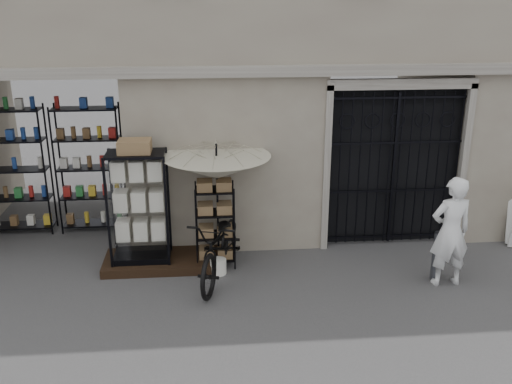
{
  "coord_description": "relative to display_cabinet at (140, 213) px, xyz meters",
  "views": [
    {
      "loc": [
        -1.56,
        -7.44,
        4.48
      ],
      "look_at": [
        -0.8,
        1.4,
        1.35
      ],
      "focal_mm": 40.0,
      "sensor_mm": 36.0,
      "label": 1
    }
  ],
  "objects": [
    {
      "name": "display_cabinet",
      "position": [
        0.0,
        0.0,
        0.0
      ],
      "size": [
        1.02,
        0.73,
        2.04
      ],
      "rotation": [
        0.0,
        0.0,
        0.17
      ],
      "color": "black",
      "rests_on": "step_platform"
    },
    {
      "name": "step_platform",
      "position": [
        0.34,
        0.01,
        -0.92
      ],
      "size": [
        2.0,
        0.9,
        0.15
      ],
      "primitive_type": "cube",
      "color": "black",
      "rests_on": "ground"
    },
    {
      "name": "shopkeeper",
      "position": [
        4.94,
        -1.03,
        -0.99
      ],
      "size": [
        0.82,
        1.87,
        0.43
      ],
      "primitive_type": "imported",
      "rotation": [
        0.0,
        0.0,
        3.23
      ],
      "color": "silver",
      "rests_on": "ground"
    },
    {
      "name": "shop_shelving",
      "position": [
        -1.81,
        1.76,
        0.26
      ],
      "size": [
        2.7,
        0.5,
        2.5
      ],
      "primitive_type": "cube",
      "color": "black",
      "rests_on": "ground"
    },
    {
      "name": "market_umbrella",
      "position": [
        1.3,
        0.05,
        0.85
      ],
      "size": [
        1.58,
        1.61,
        2.57
      ],
      "rotation": [
        0.0,
        0.0,
        0.01
      ],
      "color": "black",
      "rests_on": "ground"
    },
    {
      "name": "steel_bollard",
      "position": [
        4.84,
        -0.87,
        -0.58
      ],
      "size": [
        0.19,
        0.19,
        0.83
      ],
      "primitive_type": "cylinder",
      "rotation": [
        0.0,
        0.0,
        0.26
      ],
      "color": "#4D4F57",
      "rests_on": "ground"
    },
    {
      "name": "iron_gate",
      "position": [
        4.49,
        0.74,
        0.5
      ],
      "size": [
        2.5,
        0.21,
        3.0
      ],
      "color": "black",
      "rests_on": "ground"
    },
    {
      "name": "ground",
      "position": [
        2.74,
        -1.54,
        -0.99
      ],
      "size": [
        80.0,
        80.0,
        0.0
      ],
      "primitive_type": "plane",
      "color": "black",
      "rests_on": "ground"
    },
    {
      "name": "white_bucket",
      "position": [
        1.29,
        -0.38,
        -0.87
      ],
      "size": [
        0.34,
        0.34,
        0.26
      ],
      "primitive_type": "cylinder",
      "rotation": [
        0.0,
        0.0,
        -0.33
      ],
      "color": "silver",
      "rests_on": "ground"
    },
    {
      "name": "wire_rack",
      "position": [
        1.26,
        -0.01,
        -0.28
      ],
      "size": [
        0.71,
        0.57,
        1.45
      ],
      "rotation": [
        0.0,
        0.0,
        -0.2
      ],
      "color": "black",
      "rests_on": "ground"
    },
    {
      "name": "bicycle",
      "position": [
        1.33,
        -0.5,
        -0.99
      ],
      "size": [
        1.03,
        1.29,
        2.15
      ],
      "primitive_type": "imported",
      "rotation": [
        0.0,
        0.0,
        -0.28
      ],
      "color": "black",
      "rests_on": "ground"
    },
    {
      "name": "shop_recess",
      "position": [
        -1.76,
        1.26,
        0.51
      ],
      "size": [
        3.0,
        1.7,
        3.0
      ],
      "primitive_type": "cube",
      "color": "black",
      "rests_on": "ground"
    }
  ]
}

